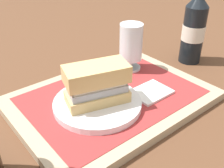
% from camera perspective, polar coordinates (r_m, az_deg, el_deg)
% --- Properties ---
extents(ground_plane, '(3.00, 3.00, 0.00)m').
position_cam_1_polar(ground_plane, '(0.63, 0.00, -3.89)').
color(ground_plane, brown).
extents(tray, '(0.44, 0.32, 0.02)m').
position_cam_1_polar(tray, '(0.63, 0.00, -3.14)').
color(tray, tan).
rests_on(tray, ground_plane).
extents(placemat, '(0.38, 0.27, 0.00)m').
position_cam_1_polar(placemat, '(0.62, 0.00, -2.33)').
color(placemat, '#9E2D2D').
rests_on(placemat, tray).
extents(plate, '(0.19, 0.19, 0.01)m').
position_cam_1_polar(plate, '(0.58, -3.11, -4.17)').
color(plate, white).
rests_on(plate, placemat).
extents(sandwich, '(0.14, 0.10, 0.08)m').
position_cam_1_polar(sandwich, '(0.55, -2.93, 0.16)').
color(sandwich, tan).
rests_on(sandwich, plate).
extents(beer_glass, '(0.06, 0.06, 0.12)m').
position_cam_1_polar(beer_glass, '(0.70, 4.05, 8.36)').
color(beer_glass, silver).
rests_on(beer_glass, placemat).
extents(napkin_folded, '(0.09, 0.07, 0.01)m').
position_cam_1_polar(napkin_folded, '(0.63, 8.22, -1.73)').
color(napkin_folded, white).
rests_on(napkin_folded, placemat).
extents(beer_bottle, '(0.07, 0.07, 0.27)m').
position_cam_1_polar(beer_bottle, '(0.82, 17.06, 11.35)').
color(beer_bottle, black).
rests_on(beer_bottle, ground_plane).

